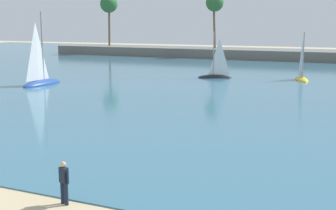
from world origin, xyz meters
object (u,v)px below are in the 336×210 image
Objects in this scene: person_at_waterline at (64,181)px; sailboat_toward_headland at (216,73)px; sailboat_near_shore at (302,76)px; sailboat_far_left at (41,78)px.

person_at_waterline is 41.64m from sailboat_toward_headland.
sailboat_toward_headland reaches higher than sailboat_near_shore.
sailboat_toward_headland reaches higher than person_at_waterline.
sailboat_far_left reaches higher than sailboat_near_shore.
person_at_waterline is at bearing -78.57° from sailboat_toward_headland.
sailboat_toward_headland is (-9.94, -2.00, 0.00)m from sailboat_near_shore.
sailboat_near_shore is (1.69, 42.81, -0.29)m from person_at_waterline.
sailboat_far_left reaches higher than person_at_waterline.
sailboat_toward_headland is 20.67m from sailboat_far_left.
sailboat_near_shore is at bearing 11.38° from sailboat_toward_headland.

